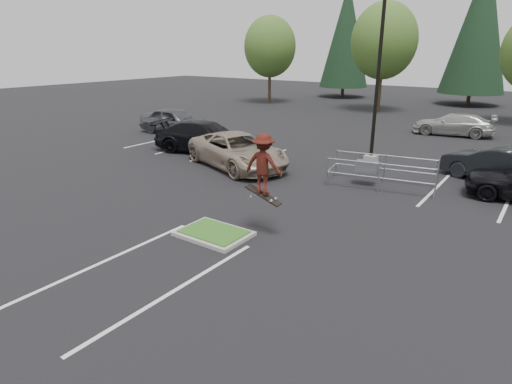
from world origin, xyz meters
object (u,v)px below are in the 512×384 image
Objects in this scene: decid_b at (384,43)px; car_l_black at (205,137)px; skateboarder at (263,165)px; car_l_grey at (175,121)px; car_l_tan at (237,150)px; conif_b at (480,25)px; car_r_charc at (500,165)px; decid_a at (270,49)px; cart_corral at (370,168)px; car_far_silver at (454,124)px; light_pole at (378,71)px; conif_a at (346,35)px.

car_l_black is (-1.99, -22.03, -5.17)m from decid_b.
skateboarder is 18.12m from car_l_grey.
skateboarder is 8.40m from car_l_tan.
conif_b is at bearing -31.39° from car_l_grey.
car_l_grey is 20.00m from car_r_charc.
decid_a is 30.22m from cart_corral.
car_far_silver reaches higher than cart_corral.
light_pole reaches higher than decid_b.
skateboarder is at bearing -11.45° from car_far_silver.
car_l_tan is 1.23× the size of car_r_charc.
car_l_tan is at bearing -46.08° from car_r_charc.
light_pole is 1.98× the size of car_far_silver.
decid_a is 22.49m from car_far_silver.
decid_b reaches higher than car_far_silver.
decid_b is 13.12m from car_far_silver.
car_r_charc is at bearing 27.64° from cart_corral.
cart_corral is 6.57m from car_l_tan.
conif_b reaches higher than cart_corral.
decid_a is 1.49× the size of car_l_black.
cart_corral is 0.90× the size of car_far_silver.
car_r_charc reaches higher than car_far_silver.
light_pole is 2.19× the size of cart_corral.
conif_a is 36.42m from cart_corral.
skateboarder is at bearing -131.96° from car_l_grey.
decid_a is 1.47× the size of car_l_tan.
conif_a is 32.66m from car_l_black.
skateboarder is at bearing -68.71° from conif_a.
car_r_charc is (20.00, 0.00, -0.07)m from car_l_grey.
decid_b reaches higher than cart_corral.
skateboarder is 0.43× the size of car_far_silver.
cart_corral is 10.03m from car_l_black.
conif_b is 33.71m from car_l_black.
cart_corral is at bearing -69.75° from light_pole.
light_pole is 31.63m from conif_a.
conif_b is 30.54m from car_r_charc.
car_l_black is 1.16× the size of car_l_grey.
conif_a reaches higher than light_pole.
conif_a is 2.17× the size of car_l_black.
light_pole is 14.48m from car_l_grey.
car_l_black is (-9.20, 7.51, -1.43)m from skateboarder.
car_l_tan is 16.52m from car_far_silver.
car_l_tan is 1.01× the size of car_l_black.
car_l_black is at bearing -95.16° from decid_b.
car_r_charc is at bearing -54.27° from conif_a.
car_far_silver is at bearing -51.78° from car_l_black.
skateboarder reaches higher than car_l_grey.
light_pole is 5.77m from cart_corral.
conif_a is at bearing -3.29° from car_l_black.
conif_b reaches higher than car_l_black.
decid_b reaches higher than car_r_charc.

